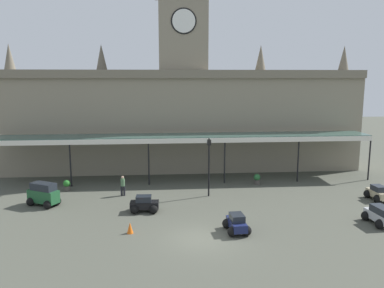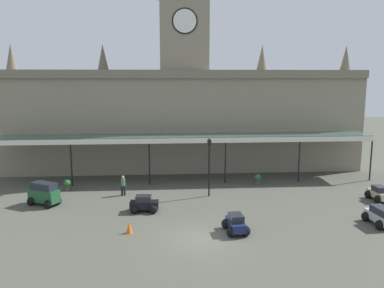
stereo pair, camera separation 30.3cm
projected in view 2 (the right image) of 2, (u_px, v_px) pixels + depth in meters
ground_plane at (200, 239)px, 23.53m from camera, size 140.00×140.00×0.00m
station_building at (184, 112)px, 41.03m from camera, size 36.49×5.99×18.73m
entrance_canopy at (187, 137)px, 36.22m from camera, size 34.65×3.26×4.30m
car_black_sedan at (144, 205)px, 28.25m from camera, size 2.09×1.58×1.19m
car_silver_estate at (380, 217)px, 25.63m from camera, size 1.65×2.31×1.27m
car_beige_sedan at (379, 194)px, 30.74m from camera, size 1.58×2.09×1.19m
car_navy_sedan at (236, 225)px, 24.46m from camera, size 1.62×2.11×1.19m
car_green_van at (44, 195)px, 29.64m from camera, size 2.59×2.30×1.77m
pedestrian_crossing_forecourt at (123, 185)px, 32.03m from camera, size 0.39×0.34×1.67m
victorian_lamppost at (209, 160)px, 31.50m from camera, size 0.30×0.30×4.82m
traffic_cone at (129, 228)px, 24.36m from camera, size 0.40×0.40×0.70m
planter_near_kerb at (258, 179)px, 35.35m from camera, size 0.60×0.60×0.96m
planter_by_canopy at (68, 185)px, 33.50m from camera, size 0.60×0.60×0.96m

